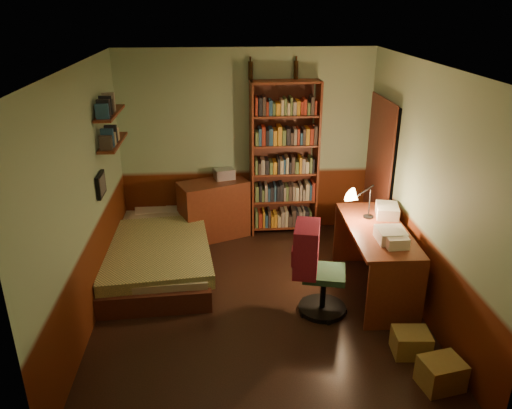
{
  "coord_description": "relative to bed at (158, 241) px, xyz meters",
  "views": [
    {
      "loc": [
        -0.39,
        -4.76,
        3.18
      ],
      "look_at": [
        0.0,
        0.25,
        1.1
      ],
      "focal_mm": 35.0,
      "sensor_mm": 36.0,
      "label": 1
    }
  ],
  "objects": [
    {
      "name": "floor",
      "position": [
        1.19,
        -0.97,
        -0.35
      ],
      "size": [
        3.5,
        4.0,
        0.02
      ],
      "primitive_type": "cube",
      "color": "black",
      "rests_on": "ground"
    },
    {
      "name": "ceiling",
      "position": [
        1.19,
        -0.97,
        2.27
      ],
      "size": [
        3.5,
        4.0,
        0.02
      ],
      "primitive_type": "cube",
      "color": "silver",
      "rests_on": "wall_back"
    },
    {
      "name": "wall_back",
      "position": [
        1.19,
        1.04,
        0.96
      ],
      "size": [
        3.5,
        0.02,
        2.6
      ],
      "primitive_type": "cube",
      "color": "#8DAA83",
      "rests_on": "ground"
    },
    {
      "name": "wall_left",
      "position": [
        -0.57,
        -0.97,
        0.96
      ],
      "size": [
        0.02,
        4.0,
        2.6
      ],
      "primitive_type": "cube",
      "color": "#8DAA83",
      "rests_on": "ground"
    },
    {
      "name": "wall_right",
      "position": [
        2.95,
        -0.97,
        0.96
      ],
      "size": [
        0.02,
        4.0,
        2.6
      ],
      "primitive_type": "cube",
      "color": "#8DAA83",
      "rests_on": "ground"
    },
    {
      "name": "wall_front",
      "position": [
        1.19,
        -2.98,
        0.96
      ],
      "size": [
        3.5,
        0.02,
        2.6
      ],
      "primitive_type": "cube",
      "color": "#8DAA83",
      "rests_on": "ground"
    },
    {
      "name": "doorway",
      "position": [
        2.91,
        0.33,
        0.66
      ],
      "size": [
        0.06,
        0.9,
        2.0
      ],
      "primitive_type": "cube",
      "color": "black",
      "rests_on": "ground"
    },
    {
      "name": "door_trim",
      "position": [
        2.88,
        0.33,
        0.66
      ],
      "size": [
        0.02,
        0.98,
        2.08
      ],
      "primitive_type": "cube",
      "color": "#441D14",
      "rests_on": "ground"
    },
    {
      "name": "bed",
      "position": [
        0.0,
        0.0,
        0.0
      ],
      "size": [
        1.33,
        2.33,
        0.68
      ],
      "primitive_type": "cube",
      "rotation": [
        0.0,
        0.0,
        0.05
      ],
      "color": "olive",
      "rests_on": "ground"
    },
    {
      "name": "dresser",
      "position": [
        0.71,
        0.79,
        0.08
      ],
      "size": [
        1.04,
        0.79,
        0.83
      ],
      "primitive_type": "cube",
      "rotation": [
        0.0,
        0.0,
        0.39
      ],
      "color": "#612917",
      "rests_on": "ground"
    },
    {
      "name": "mini_stereo",
      "position": [
        0.87,
        0.92,
        0.56
      ],
      "size": [
        0.31,
        0.27,
        0.14
      ],
      "primitive_type": "cube",
      "rotation": [
        0.0,
        0.0,
        0.25
      ],
      "color": "#B2B2B7",
      "rests_on": "dresser"
    },
    {
      "name": "bookshelf",
      "position": [
        1.71,
        0.88,
        0.76
      ],
      "size": [
        0.95,
        0.35,
        2.19
      ],
      "primitive_type": "cube",
      "rotation": [
        0.0,
        0.0,
        0.06
      ],
      "color": "#612917",
      "rests_on": "ground"
    },
    {
      "name": "bottle_left",
      "position": [
        1.25,
        0.99,
        1.97
      ],
      "size": [
        0.07,
        0.07,
        0.24
      ],
      "primitive_type": "cylinder",
      "rotation": [
        0.0,
        0.0,
        0.16
      ],
      "color": "black",
      "rests_on": "bookshelf"
    },
    {
      "name": "bottle_right",
      "position": [
        1.85,
        0.99,
        1.97
      ],
      "size": [
        0.08,
        0.08,
        0.24
      ],
      "primitive_type": "cylinder",
      "rotation": [
        0.0,
        0.0,
        0.21
      ],
      "color": "black",
      "rests_on": "bookshelf"
    },
    {
      "name": "desk",
      "position": [
        2.54,
        -0.82,
        0.07
      ],
      "size": [
        0.67,
        1.53,
        0.81
      ],
      "primitive_type": "cube",
      "rotation": [
        0.0,
        0.0,
        -0.03
      ],
      "color": "#612917",
      "rests_on": "ground"
    },
    {
      "name": "paper_stack",
      "position": [
        2.75,
        -0.49,
        0.54
      ],
      "size": [
        0.31,
        0.38,
        0.13
      ],
      "primitive_type": "cube",
      "rotation": [
        0.0,
        0.0,
        -0.22
      ],
      "color": "silver",
      "rests_on": "desk"
    },
    {
      "name": "desk_lamp",
      "position": [
        2.52,
        -0.52,
        0.74
      ],
      "size": [
        0.2,
        0.2,
        0.53
      ],
      "primitive_type": "cone",
      "rotation": [
        0.0,
        0.0,
        0.3
      ],
      "color": "black",
      "rests_on": "desk"
    },
    {
      "name": "office_chair",
      "position": [
        1.88,
        -1.18,
        0.22
      ],
      "size": [
        0.66,
        0.61,
        1.11
      ],
      "primitive_type": "cube",
      "rotation": [
        0.0,
        0.0,
        -0.24
      ],
      "color": "#274E35",
      "rests_on": "ground"
    },
    {
      "name": "red_jacket",
      "position": [
        1.79,
        -0.93,
        1.04
      ],
      "size": [
        0.29,
        0.48,
        0.54
      ],
      "primitive_type": "cube",
      "rotation": [
        0.0,
        0.0,
        -0.09
      ],
      "color": "maroon",
      "rests_on": "office_chair"
    },
    {
      "name": "wall_shelf_lower",
      "position": [
        -0.45,
        0.13,
        1.26
      ],
      "size": [
        0.2,
        0.9,
        0.03
      ],
      "primitive_type": "cube",
      "color": "#612917",
      "rests_on": "wall_left"
    },
    {
      "name": "wall_shelf_upper",
      "position": [
        -0.45,
        0.13,
        1.61
      ],
      "size": [
        0.2,
        0.9,
        0.03
      ],
      "primitive_type": "cube",
      "color": "#612917",
      "rests_on": "wall_left"
    },
    {
      "name": "framed_picture",
      "position": [
        -0.53,
        -0.37,
        0.91
      ],
      "size": [
        0.04,
        0.32,
        0.26
      ],
      "primitive_type": "cube",
      "color": "black",
      "rests_on": "wall_left"
    },
    {
      "name": "cardboard_box_a",
      "position": [
        2.69,
        -2.39,
        -0.2
      ],
      "size": [
        0.41,
        0.35,
        0.27
      ],
      "primitive_type": "cube",
      "rotation": [
        0.0,
        0.0,
        0.19
      ],
      "color": "olive",
      "rests_on": "ground"
    },
    {
      "name": "cardboard_box_b",
      "position": [
        2.59,
        -1.94,
        -0.22
      ],
      "size": [
        0.36,
        0.31,
        0.24
      ],
      "primitive_type": "cube",
      "rotation": [
        0.0,
        0.0,
        -0.08
      ],
      "color": "olive",
      "rests_on": "ground"
    }
  ]
}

